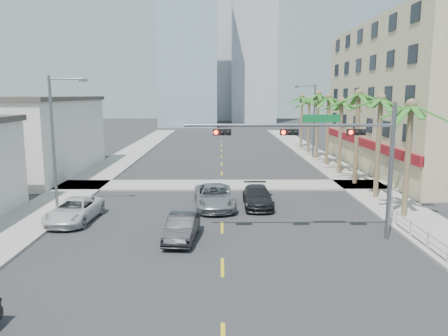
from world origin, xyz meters
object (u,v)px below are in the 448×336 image
Objects in this scene: car_lane_left at (182,227)px; pedestrian at (391,208)px; car_parked_far at (74,210)px; car_lane_center at (214,197)px; car_lane_right at (258,197)px; traffic_signal_mast at (332,147)px.

pedestrian is (12.48, 3.07, 0.26)m from car_lane_left.
car_parked_far is 9.22m from car_lane_center.
car_lane_right is at bearing 61.21° from car_lane_left.
car_lane_right is (3.03, 0.30, -0.08)m from car_lane_center.
car_parked_far reaches higher than car_lane_right.
car_lane_left is 2.61× the size of pedestrian.
pedestrian reaches higher than car_lane_right.
car_lane_center is (-6.31, 6.70, -4.27)m from traffic_signal_mast.
car_parked_far is 0.90× the size of car_lane_center.
car_lane_left is 12.85m from pedestrian.
traffic_signal_mast is at bearing -9.37° from car_parked_far.
pedestrian reaches higher than car_lane_center.
car_lane_left is 7.01m from car_lane_center.
traffic_signal_mast reaches higher than car_parked_far.
car_lane_center is at bearing 133.29° from traffic_signal_mast.
pedestrian is (19.44, -0.45, 0.24)m from car_parked_far.
pedestrian is at bearing 33.27° from traffic_signal_mast.
car_lane_right is at bearing 115.10° from traffic_signal_mast.
car_lane_left is at bearing -123.53° from car_lane_right.
car_lane_center reaches higher than car_lane_left.
traffic_signal_mast is 9.08m from car_lane_left.
traffic_signal_mast is at bearing -65.08° from car_lane_right.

